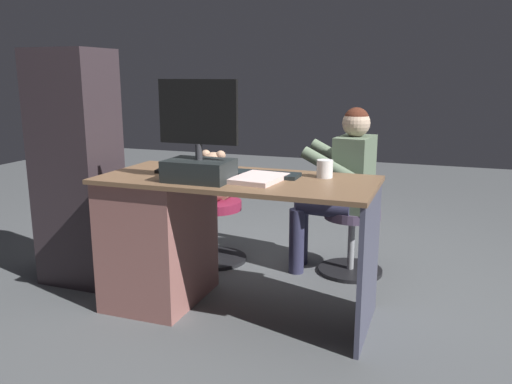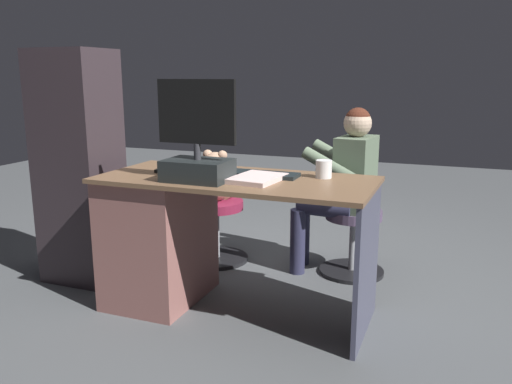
# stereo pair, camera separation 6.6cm
# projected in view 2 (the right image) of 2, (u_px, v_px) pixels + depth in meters

# --- Properties ---
(ground_plane) EXTENTS (10.00, 10.00, 0.00)m
(ground_plane) POSITION_uv_depth(u_px,v_px,m) (258.00, 288.00, 3.18)
(ground_plane) COLOR #515457
(desk) EXTENTS (1.44, 0.65, 0.75)m
(desk) POSITION_uv_depth(u_px,v_px,m) (174.00, 234.00, 2.93)
(desk) COLOR brown
(desk) RESTS_ON ground_plane
(monitor) EXTENTS (0.42, 0.23, 0.50)m
(monitor) POSITION_uv_depth(u_px,v_px,m) (197.00, 153.00, 2.61)
(monitor) COLOR black
(monitor) RESTS_ON desk
(keyboard) EXTENTS (0.42, 0.14, 0.02)m
(keyboard) POSITION_uv_depth(u_px,v_px,m) (259.00, 174.00, 2.76)
(keyboard) COLOR black
(keyboard) RESTS_ON desk
(computer_mouse) EXTENTS (0.06, 0.10, 0.04)m
(computer_mouse) POSITION_uv_depth(u_px,v_px,m) (210.00, 170.00, 2.84)
(computer_mouse) COLOR black
(computer_mouse) RESTS_ON desk
(cup) EXTENTS (0.08, 0.08, 0.09)m
(cup) POSITION_uv_depth(u_px,v_px,m) (324.00, 169.00, 2.70)
(cup) COLOR white
(cup) RESTS_ON desk
(tv_remote) EXTENTS (0.07, 0.16, 0.02)m
(tv_remote) POSITION_uv_depth(u_px,v_px,m) (163.00, 169.00, 2.90)
(tv_remote) COLOR black
(tv_remote) RESTS_ON desk
(notebook_binder) EXTENTS (0.25, 0.32, 0.02)m
(notebook_binder) POSITION_uv_depth(u_px,v_px,m) (257.00, 178.00, 2.63)
(notebook_binder) COLOR beige
(notebook_binder) RESTS_ON desk
(office_chair_teddy) EXTENTS (0.44, 0.44, 0.43)m
(office_chair_teddy) POSITION_uv_depth(u_px,v_px,m) (216.00, 225.00, 3.60)
(office_chair_teddy) COLOR black
(office_chair_teddy) RESTS_ON ground_plane
(teddy_bear) EXTENTS (0.24, 0.24, 0.35)m
(teddy_bear) POSITION_uv_depth(u_px,v_px,m) (216.00, 178.00, 3.54)
(teddy_bear) COLOR tan
(teddy_bear) RESTS_ON office_chair_teddy
(visitor_chair) EXTENTS (0.42, 0.42, 0.43)m
(visitor_chair) POSITION_uv_depth(u_px,v_px,m) (353.00, 236.00, 3.36)
(visitor_chair) COLOR black
(visitor_chair) RESTS_ON ground_plane
(person) EXTENTS (0.52, 0.51, 1.08)m
(person) POSITION_uv_depth(u_px,v_px,m) (342.00, 179.00, 3.30)
(person) COLOR #5B6C55
(person) RESTS_ON ground_plane
(equipment_rack) EXTENTS (0.44, 0.36, 1.42)m
(equipment_rack) POSITION_uv_depth(u_px,v_px,m) (79.00, 168.00, 3.20)
(equipment_rack) COLOR #30272B
(equipment_rack) RESTS_ON ground_plane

